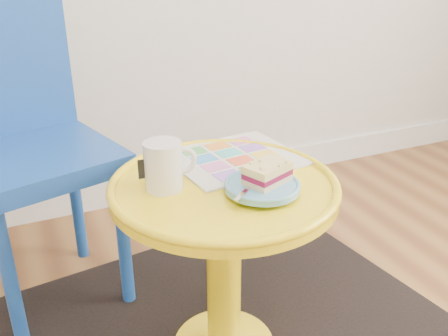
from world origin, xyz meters
name	(u,v)px	position (x,y,z in m)	size (l,w,h in m)	color
side_table	(224,236)	(0.09, 1.04, 0.37)	(0.54, 0.54, 0.51)	yellow
chair	(22,133)	(-0.32, 1.53, 0.53)	(0.51, 0.51, 0.93)	#174398
newspaper	(235,158)	(0.18, 1.16, 0.51)	(0.32, 0.27, 0.01)	silver
mug	(164,164)	(-0.04, 1.07, 0.57)	(0.12, 0.09, 0.11)	silver
plate	(262,187)	(0.15, 0.96, 0.53)	(0.17, 0.17, 0.02)	#5A9ABF
cake_slice	(267,173)	(0.16, 0.96, 0.56)	(0.12, 0.10, 0.05)	#D3BC8C
fork	(251,186)	(0.12, 0.96, 0.54)	(0.12, 0.10, 0.00)	silver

